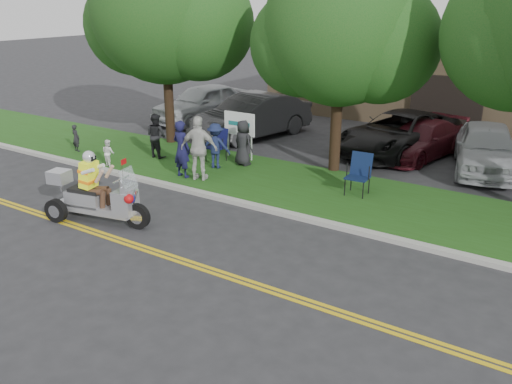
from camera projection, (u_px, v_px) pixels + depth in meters
The scene contains 24 objects.
ground at pixel (181, 248), 12.69m from camera, with size 120.00×120.00×0.00m, color #28282B.
centerline_near at pixel (164, 257), 12.23m from camera, with size 60.00×0.10×0.01m, color gold.
centerline_far at pixel (169, 254), 12.35m from camera, with size 60.00×0.10×0.01m, color gold.
curb at pixel (253, 206), 15.06m from camera, with size 60.00×0.25×0.12m, color #A8A89E.
grass_verge at pixel (291, 185), 16.76m from camera, with size 60.00×4.00×0.10m, color #214B14.
commercial_building at pixel (471, 74), 25.90m from camera, with size 18.00×8.20×4.00m.
tree_left at pixel (166, 16), 19.87m from camera, with size 6.62×5.40×7.78m.
tree_mid at pixel (343, 35), 16.57m from camera, with size 5.88×4.80×7.05m.
business_sign at pixel (239, 126), 18.94m from camera, with size 1.25×0.06×1.75m.
trike_scooter at pixel (95, 197), 13.95m from camera, with size 2.91×1.23×1.91m.
lawn_chair_a at pixel (360, 171), 15.67m from camera, with size 0.67×0.69×1.20m.
lawn_chair_b at pixel (218, 143), 18.85m from camera, with size 0.63×0.65×1.14m.
spectator_adult_left at pixel (182, 149), 17.04m from camera, with size 0.66×0.44×1.82m, color #15153C.
spectator_adult_mid at pixel (156, 136), 19.19m from camera, with size 0.76×0.60×1.57m, color black.
spectator_adult_right at pixel (199, 148), 16.74m from camera, with size 1.18×0.49×2.02m, color beige.
spectator_chair_a at pixel (216, 146), 17.99m from camera, with size 0.98×0.56×1.51m, color #192246.
spectator_chair_b at pixel (243, 143), 18.30m from camera, with size 0.75×0.49×1.54m, color black.
child_left at pixel (76, 138), 20.02m from camera, with size 0.37×0.24×1.00m, color black.
child_right at pixel (108, 153), 18.30m from camera, with size 0.45×0.35×0.92m, color white.
parked_car_far_left at pixel (203, 103), 25.14m from camera, with size 2.05×5.10×1.74m, color #B9BCC1.
parked_car_left at pixel (252, 116), 22.28m from camera, with size 1.88×5.39×1.78m, color #2D2C2F.
parked_car_mid at pixel (399, 133), 19.98m from camera, with size 2.57×5.58×1.55m, color black.
parked_car_right at pixel (420, 140), 19.61m from camera, with size 1.82×4.47×1.30m, color #451018.
parked_car_far_right at pixel (486, 148), 17.96m from camera, with size 1.91×4.75×1.62m, color #A6A8AD.
Camera 1 is at (7.76, -8.64, 5.57)m, focal length 38.00 mm.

